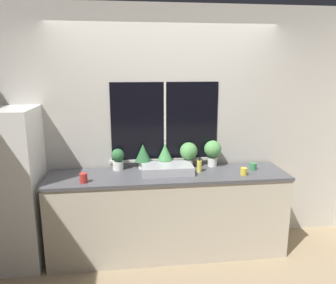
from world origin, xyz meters
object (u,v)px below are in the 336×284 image
Objects in this scene: refrigerator at (8,189)px; sink at (167,169)px; potted_plant_far_left at (118,158)px; mug_yellow at (244,171)px; potted_plant_right at (189,152)px; potted_plant_far_right at (213,151)px; soap_bottle at (199,166)px; potted_plant_center at (165,154)px; mug_red at (84,178)px; potted_plant_left at (143,154)px; mug_green at (253,166)px.

refrigerator reaches higher than sink.
potted_plant_far_left is 1.37m from mug_yellow.
potted_plant_far_left is 0.83× the size of potted_plant_right.
potted_plant_far_right is 0.29m from soap_bottle.
sink is at bearing -146.54° from potted_plant_right.
potted_plant_center is at bearing 152.65° from soap_bottle.
potted_plant_left is at bearing 32.06° from mug_red.
potted_plant_far_right is at bearing 17.95° from sink.
sink is 6.97× the size of mug_yellow.
potted_plant_far_right is (0.55, 0.00, 0.03)m from potted_plant_center.
potted_plant_far_right reaches higher than mug_green.
potted_plant_far_left is 0.53m from potted_plant_center.
potted_plant_far_left is 1.48× the size of soap_bottle.
sink reaches higher than potted_plant_far_left.
potted_plant_far_right is 3.16× the size of mug_red.
mug_yellow is at bearing -18.66° from potted_plant_left.
potted_plant_right is at bearing 180.00° from potted_plant_far_right.
mug_green is (1.82, 0.19, -0.01)m from mug_red.
potted_plant_left is at bearing 161.34° from mug_yellow.
potted_plant_far_right is at bearing 0.00° from potted_plant_center.
refrigerator is at bearing 166.83° from mug_red.
soap_bottle is (1.99, 0.01, 0.17)m from refrigerator.
potted_plant_center is (1.64, 0.20, 0.25)m from refrigerator.
sink is 0.21m from potted_plant_center.
sink is 0.88m from mug_red.
potted_plant_far_left is at bearing 180.00° from potted_plant_left.
potted_plant_right is at bearing 164.81° from mug_green.
potted_plant_left is 0.64m from soap_bottle.
potted_plant_center is 3.61× the size of mug_green.
mug_green is at bearing -7.22° from potted_plant_far_left.
potted_plant_far_right is 1.87× the size of soap_bottle.
potted_plant_far_right is 1.46m from mug_red.
sink is at bearing -89.58° from potted_plant_center.
potted_plant_center is (-0.00, 0.18, 0.11)m from sink.
soap_bottle reaches higher than mug_yellow.
refrigerator is 5.76× the size of potted_plant_right.
sink is 0.33m from potted_plant_left.
sink is 0.35m from potted_plant_right.
refrigerator reaches higher than potted_plant_far_right.
mug_green is at bearing -15.19° from potted_plant_right.
mug_yellow is at bearing -3.64° from refrigerator.
sink is at bearing -35.45° from potted_plant_left.
mug_yellow is at bearing -33.76° from potted_plant_right.
potted_plant_left is 0.52m from potted_plant_right.
soap_bottle is at bearing 179.49° from mug_green.
potted_plant_center reaches higher than mug_red.
mug_yellow is (0.44, -0.17, -0.03)m from soap_bottle.
mug_red is at bearing -173.97° from mug_green.
refrigerator is 5.95× the size of potted_plant_center.
potted_plant_left is 1.11m from mug_yellow.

